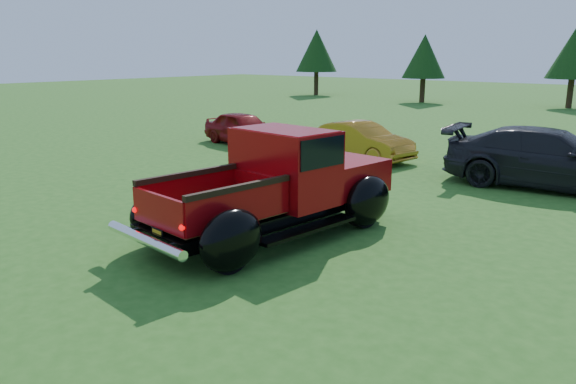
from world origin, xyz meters
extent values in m
plane|color=#275919|center=(0.00, 0.00, 0.00)|extent=(120.00, 120.00, 0.00)
cylinder|color=#332114|center=(-22.00, 30.00, 0.94)|extent=(0.36, 0.36, 1.87)
cone|color=black|center=(-22.00, 30.00, 3.54)|extent=(3.33, 3.33, 3.33)
cylinder|color=#332114|center=(-12.00, 29.00, 0.83)|extent=(0.36, 0.36, 1.66)
cone|color=black|center=(-12.00, 29.00, 3.13)|extent=(2.94, 2.94, 2.94)
cylinder|color=#332114|center=(-3.00, 31.00, 0.90)|extent=(0.36, 0.36, 1.80)
cone|color=black|center=(-3.00, 31.00, 3.40)|extent=(3.20, 3.20, 3.20)
cylinder|color=black|center=(-1.60, -1.44, 0.42)|extent=(0.34, 0.87, 0.84)
cylinder|color=black|center=(0.19, -1.61, 0.42)|extent=(0.34, 0.87, 0.84)
cylinder|color=black|center=(-1.27, 1.93, 0.42)|extent=(0.34, 0.87, 0.84)
cylinder|color=black|center=(0.52, 1.75, 0.42)|extent=(0.34, 0.87, 0.84)
cube|color=black|center=(-0.53, 0.21, 0.48)|extent=(1.96, 5.09, 0.21)
cube|color=#96080C|center=(-0.36, 1.94, 0.91)|extent=(1.94, 1.75, 0.65)
cube|color=silver|center=(-0.28, 2.75, 0.90)|extent=(1.69, 0.23, 0.53)
cube|color=#96080C|center=(-0.50, 0.58, 1.27)|extent=(1.99, 1.39, 1.37)
cube|color=black|center=(-0.50, 0.58, 1.64)|extent=(2.02, 1.29, 0.53)
cube|color=#96080C|center=(-0.50, 0.58, 1.92)|extent=(1.90, 1.28, 0.08)
cube|color=brown|center=(-0.67, -1.10, 0.65)|extent=(1.63, 2.24, 0.05)
cube|color=#96080C|center=(-1.37, -1.03, 0.93)|extent=(0.26, 2.11, 0.55)
cube|color=#96080C|center=(0.04, -1.17, 0.93)|extent=(0.26, 2.11, 0.55)
cube|color=#96080C|center=(-0.56, -0.05, 0.93)|extent=(1.42, 0.19, 0.55)
cube|color=#96080C|center=(-0.77, -2.16, 0.93)|extent=(1.42, 0.20, 0.55)
cube|color=black|center=(-1.37, -1.03, 1.26)|extent=(0.30, 2.11, 0.10)
cube|color=black|center=(0.04, -1.17, 1.26)|extent=(0.30, 2.11, 0.10)
ellipsoid|color=black|center=(-1.71, -1.43, 0.55)|extent=(0.59, 1.16, 0.93)
ellipsoid|color=black|center=(0.29, -1.62, 0.55)|extent=(0.59, 1.16, 0.93)
ellipsoid|color=black|center=(-1.37, 1.94, 0.55)|extent=(0.59, 1.16, 0.93)
ellipsoid|color=black|center=(0.63, 1.74, 0.55)|extent=(0.59, 1.16, 0.93)
cube|color=black|center=(-1.54, 0.26, 0.35)|extent=(0.56, 2.24, 0.06)
cube|color=black|center=(0.46, 0.06, 0.35)|extent=(0.56, 2.24, 0.06)
cylinder|color=silver|center=(-0.80, -2.42, 0.53)|extent=(2.07, 0.37, 0.17)
cube|color=black|center=(-0.77, -2.20, 0.58)|extent=(0.32, 0.05, 0.16)
cube|color=gold|center=(-0.77, -2.21, 0.58)|extent=(0.25, 0.04, 0.11)
sphere|color=#CC0505|center=(-1.45, -2.12, 0.82)|extent=(0.10, 0.10, 0.10)
sphere|color=#CC0505|center=(-0.10, -2.25, 0.82)|extent=(0.10, 0.10, 0.10)
imported|color=maroon|center=(-8.50, 7.62, 0.61)|extent=(3.74, 1.97, 1.21)
imported|color=#AB7116|center=(-3.50, 7.89, 0.59)|extent=(3.74, 1.73, 1.19)
imported|color=black|center=(2.33, 7.58, 0.75)|extent=(5.38, 2.75, 1.49)
camera|label=1|loc=(6.16, -7.31, 3.32)|focal=35.00mm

